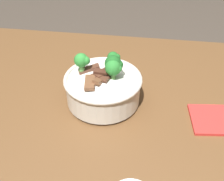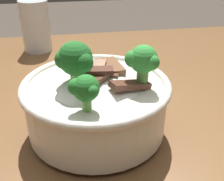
{
  "view_description": "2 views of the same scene",
  "coord_description": "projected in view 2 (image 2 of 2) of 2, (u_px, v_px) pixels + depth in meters",
  "views": [
    {
      "loc": [
        0.16,
        -0.64,
        1.37
      ],
      "look_at": [
        0.06,
        0.08,
        0.8
      ],
      "focal_mm": 48.88,
      "sensor_mm": 36.0,
      "label": 1
    },
    {
      "loc": [
        0.08,
        0.42,
        1.05
      ],
      "look_at": [
        0.01,
        0.02,
        0.82
      ],
      "focal_mm": 44.69,
      "sensor_mm": 36.0,
      "label": 2
    }
  ],
  "objects": [
    {
      "name": "dining_table",
      "position": [
        115.0,
        154.0,
        0.56
      ],
      "size": [
        1.51,
        0.95,
        0.77
      ],
      "color": "brown",
      "rests_on": "ground"
    },
    {
      "name": "rice_bowl",
      "position": [
        96.0,
        99.0,
        0.43
      ],
      "size": [
        0.23,
        0.23,
        0.16
      ],
      "color": "silver",
      "rests_on": "dining_table"
    },
    {
      "name": "drinking_glass",
      "position": [
        36.0,
        29.0,
        0.75
      ],
      "size": [
        0.08,
        0.08,
        0.14
      ],
      "color": "white",
      "rests_on": "dining_table"
    }
  ]
}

